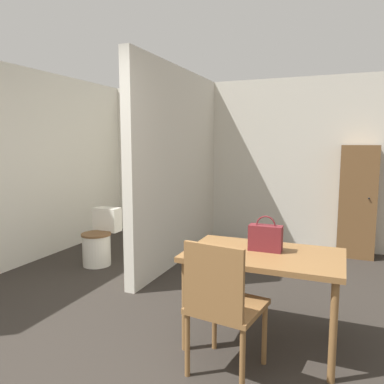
% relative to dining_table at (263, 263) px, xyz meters
% --- Properties ---
extents(wall_back, '(5.67, 0.12, 2.50)m').
position_rel_dining_table_xyz_m(wall_back, '(-0.88, 3.02, 0.60)').
color(wall_back, beige).
rests_on(wall_back, ground_plane).
extents(wall_left, '(0.12, 5.02, 2.50)m').
position_rel_dining_table_xyz_m(wall_left, '(-3.28, 0.96, 0.60)').
color(wall_left, beige).
rests_on(wall_left, ground_plane).
extents(partition_wall, '(0.12, 2.50, 2.50)m').
position_rel_dining_table_xyz_m(partition_wall, '(-1.48, 1.71, 0.60)').
color(partition_wall, beige).
rests_on(partition_wall, ground_plane).
extents(dining_table, '(1.16, 0.72, 0.73)m').
position_rel_dining_table_xyz_m(dining_table, '(0.00, 0.00, 0.00)').
color(dining_table, brown).
rests_on(dining_table, ground_plane).
extents(wooden_chair, '(0.52, 0.52, 0.94)m').
position_rel_dining_table_xyz_m(wooden_chair, '(-0.16, -0.51, -0.13)').
color(wooden_chair, brown).
rests_on(wooden_chair, ground_plane).
extents(toilet, '(0.38, 0.53, 0.70)m').
position_rel_dining_table_xyz_m(toilet, '(-2.35, 1.15, -0.35)').
color(toilet, silver).
rests_on(toilet, ground_plane).
extents(handbag, '(0.25, 0.10, 0.27)m').
position_rel_dining_table_xyz_m(handbag, '(-0.00, 0.06, 0.19)').
color(handbag, maroon).
rests_on(handbag, dining_table).
extents(wooden_cabinet, '(0.47, 0.38, 1.53)m').
position_rel_dining_table_xyz_m(wooden_cabinet, '(0.72, 2.77, 0.11)').
color(wooden_cabinet, brown).
rests_on(wooden_cabinet, ground_plane).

